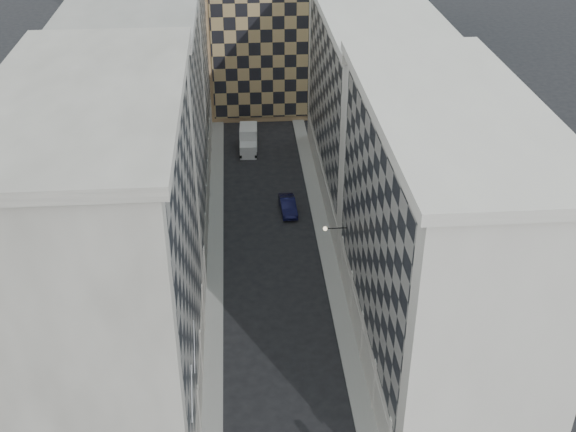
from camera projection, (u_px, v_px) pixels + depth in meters
sidewalk_west at (215, 255)px, 67.31m from camera, size 1.50×100.00×0.15m
sidewalk_east at (327, 250)px, 67.99m from camera, size 1.50×100.00×0.15m
bldg_left_a at (111, 271)px, 44.65m from camera, size 10.80×22.80×23.70m
bldg_left_b at (145, 133)px, 63.76m from camera, size 10.80×22.80×22.70m
bldg_left_c at (164, 58)px, 82.87m from camera, size 10.80×22.80×21.70m
bldg_right_a at (437, 242)px, 50.27m from camera, size 10.80×26.80×20.70m
bldg_right_b at (370, 103)px, 73.65m from camera, size 10.80×28.80×19.70m
tan_block at (270, 35)px, 95.47m from camera, size 16.80×14.80×18.80m
flagpoles_left at (193, 369)px, 42.64m from camera, size 0.10×6.33×2.33m
bracket_lamp at (327, 229)px, 59.66m from camera, size 1.98×0.36×0.36m
box_truck at (248, 141)px, 86.36m from camera, size 2.29×5.16×2.78m
dark_car at (288, 206)px, 73.89m from camera, size 1.79×4.50×1.46m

